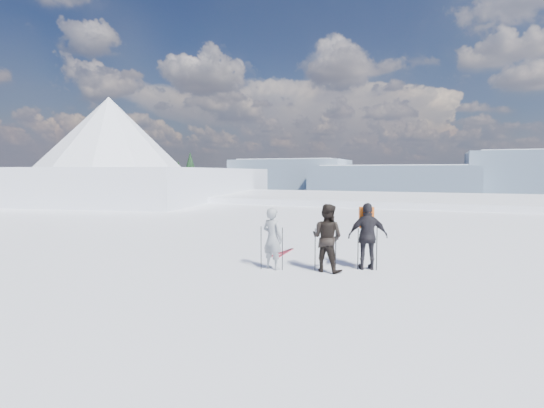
{
  "coord_description": "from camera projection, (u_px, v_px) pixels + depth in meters",
  "views": [
    {
      "loc": [
        3.32,
        -9.24,
        2.71
      ],
      "look_at": [
        -1.47,
        3.0,
        1.69
      ],
      "focal_mm": 28.0,
      "sensor_mm": 36.0,
      "label": 1
    }
  ],
  "objects": [
    {
      "name": "skier_grey",
      "position": [
        272.0,
        238.0,
        11.72
      ],
      "size": [
        0.72,
        0.58,
        1.71
      ],
      "primitive_type": "imported",
      "rotation": [
        0.0,
        0.0,
        2.83
      ],
      "color": "gray",
      "rests_on": "ground"
    },
    {
      "name": "backpack",
      "position": [
        367.0,
        192.0,
        11.81
      ],
      "size": [
        0.44,
        0.34,
        0.6
      ],
      "primitive_type": "cube",
      "rotation": [
        0.0,
        0.0,
        3.48
      ],
      "color": "orange",
      "rests_on": "skier_pack"
    },
    {
      "name": "near_ridge",
      "position": [
        149.0,
        227.0,
        47.17
      ],
      "size": [
        31.37,
        35.68,
        25.62
      ],
      "color": "white",
      "rests_on": "ground"
    },
    {
      "name": "lake_basin",
      "position": [
        396.0,
        273.0,
        38.35
      ],
      "size": [
        820.0,
        820.0,
        71.62
      ],
      "color": "white",
      "rests_on": "ground"
    },
    {
      "name": "skier_pack",
      "position": [
        368.0,
        236.0,
        11.66
      ],
      "size": [
        1.17,
        0.79,
        1.84
      ],
      "primitive_type": "imported",
      "rotation": [
        0.0,
        0.0,
        3.48
      ],
      "color": "black",
      "rests_on": "ground"
    },
    {
      "name": "ski_poles",
      "position": [
        322.0,
        249.0,
        11.55
      ],
      "size": [
        3.03,
        1.04,
        1.33
      ],
      "color": "black",
      "rests_on": "ground"
    },
    {
      "name": "skis_loose",
      "position": [
        283.0,
        253.0,
        13.98
      ],
      "size": [
        0.38,
        1.7,
        0.03
      ],
      "color": "black",
      "rests_on": "ground"
    },
    {
      "name": "skier_dark",
      "position": [
        327.0,
        238.0,
        11.43
      ],
      "size": [
        1.02,
        0.87,
        1.84
      ],
      "primitive_type": "imported",
      "rotation": [
        0.0,
        0.0,
        2.92
      ],
      "color": "black",
      "rests_on": "ground"
    },
    {
      "name": "far_mountain_range",
      "position": [
        466.0,
        181.0,
        421.93
      ],
      "size": [
        770.0,
        110.0,
        53.0
      ],
      "color": "slate",
      "rests_on": "ground"
    }
  ]
}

